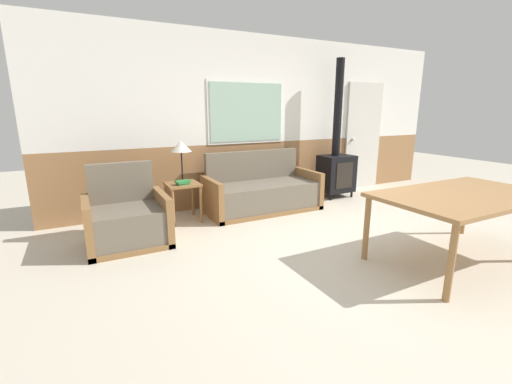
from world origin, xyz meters
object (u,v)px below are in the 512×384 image
Objects in this scene: armchair at (127,221)px; wood_stove at (336,163)px; side_table at (183,191)px; dining_table at (464,199)px; table_lamp at (181,148)px; couch at (262,193)px.

wood_stove reaches higher than armchair.
dining_table is (2.19, -2.60, 0.23)m from side_table.
table_lamp is at bearing 70.60° from side_table.
couch is 3.03× the size of table_lamp.
couch is at bearing 0.46° from armchair.
armchair is at bearing -143.81° from table_lamp.
side_table is 0.60m from table_lamp.
table_lamp is 0.32× the size of dining_table.
side_table is 0.30× the size of dining_table.
couch is 1.25m from side_table.
couch is 1.43m from table_lamp.
couch is 3.23× the size of side_table.
table_lamp is 2.83m from wood_stove.
table_lamp is (0.03, 0.08, 0.60)m from side_table.
armchair is at bearing -166.63° from couch.
couch reaches higher than dining_table.
armchair is (-2.06, -0.49, 0.01)m from couch.
wood_stove is (1.59, 0.15, 0.33)m from couch.
side_table is at bearing 177.48° from couch.
side_table is 0.23× the size of wood_stove.
couch is 0.74× the size of wood_stove.
table_lamp is at bearing 23.28° from armchair.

